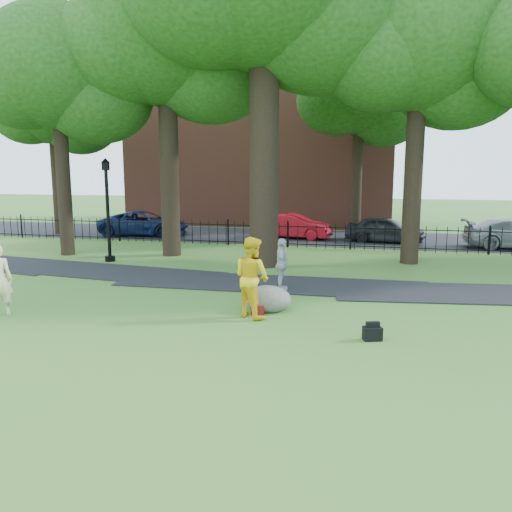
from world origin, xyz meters
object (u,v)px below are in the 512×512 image
(man, at_px, (252,277))
(red_sedan, at_px, (294,226))
(boulder, at_px, (268,297))
(lamppost, at_px, (108,211))

(man, bearing_deg, red_sedan, -50.63)
(man, height_order, boulder, man)
(boulder, bearing_deg, lamppost, 144.57)
(man, bearing_deg, lamppost, -6.03)
(red_sedan, bearing_deg, lamppost, 151.86)
(boulder, xyz_separation_m, red_sedan, (-1.82, 14.39, 0.31))
(man, distance_m, red_sedan, 15.14)
(man, relative_size, red_sedan, 0.49)
(lamppost, height_order, red_sedan, lamppost)
(man, xyz_separation_m, red_sedan, (-1.56, 15.06, -0.34))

